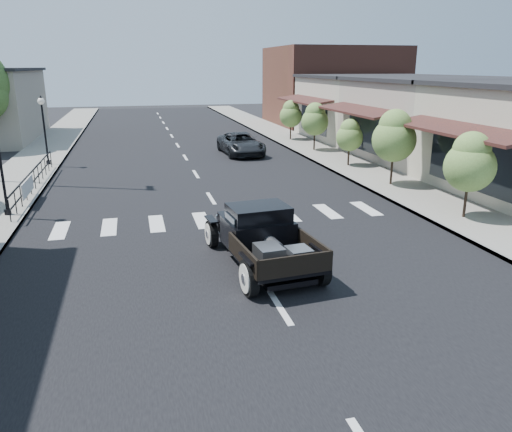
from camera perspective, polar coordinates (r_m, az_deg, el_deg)
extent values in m
plane|color=black|center=(14.38, -0.81, -4.95)|extent=(120.00, 120.00, 0.00)
cube|color=black|center=(28.67, -7.65, 5.94)|extent=(14.00, 80.00, 0.02)
cube|color=gray|center=(29.03, -24.62, 4.83)|extent=(3.00, 80.00, 0.15)
cube|color=gray|center=(30.74, 8.39, 6.76)|extent=(3.00, 80.00, 0.15)
cube|color=#ADA291|center=(31.79, 21.06, 10.13)|extent=(10.00, 9.00, 4.50)
cube|color=#B4AB98|center=(39.49, 13.60, 11.85)|extent=(10.00, 9.00, 4.50)
cube|color=brown|center=(48.71, 8.75, 14.44)|extent=(11.00, 10.00, 7.00)
imported|color=black|center=(31.36, -1.74, 8.22)|extent=(2.42, 4.90, 1.34)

